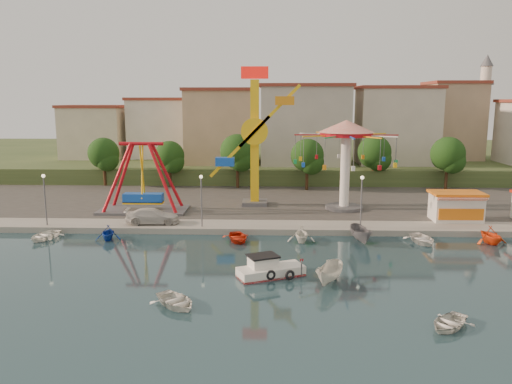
{
  "coord_description": "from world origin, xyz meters",
  "views": [
    {
      "loc": [
        -0.79,
        -35.96,
        13.21
      ],
      "look_at": [
        -2.54,
        14.0,
        4.0
      ],
      "focal_mm": 35.0,
      "sensor_mm": 36.0,
      "label": 1
    }
  ],
  "objects_px": {
    "kamikaze_tower": "(258,141)",
    "skiff": "(330,274)",
    "rowboat_a": "(176,301)",
    "van": "(153,216)",
    "pirate_ship_ride": "(143,179)",
    "cabin_motorboat": "(269,270)",
    "wave_swinger": "(346,145)"
  },
  "relations": [
    {
      "from": "pirate_ship_ride",
      "to": "van",
      "type": "height_order",
      "value": "pirate_ship_ride"
    },
    {
      "from": "rowboat_a",
      "to": "kamikaze_tower",
      "type": "bearing_deg",
      "value": 39.54
    },
    {
      "from": "rowboat_a",
      "to": "van",
      "type": "relative_size",
      "value": 0.66
    },
    {
      "from": "wave_swinger",
      "to": "van",
      "type": "bearing_deg",
      "value": -159.66
    },
    {
      "from": "kamikaze_tower",
      "to": "rowboat_a",
      "type": "distance_m",
      "value": 30.55
    },
    {
      "from": "van",
      "to": "wave_swinger",
      "type": "bearing_deg",
      "value": -74.73
    },
    {
      "from": "pirate_ship_ride",
      "to": "rowboat_a",
      "type": "relative_size",
      "value": 2.77
    },
    {
      "from": "pirate_ship_ride",
      "to": "rowboat_a",
      "type": "bearing_deg",
      "value": -71.19
    },
    {
      "from": "cabin_motorboat",
      "to": "rowboat_a",
      "type": "xyz_separation_m",
      "value": [
        -6.02,
        -5.86,
        -0.1
      ]
    },
    {
      "from": "pirate_ship_ride",
      "to": "cabin_motorboat",
      "type": "height_order",
      "value": "pirate_ship_ride"
    },
    {
      "from": "kamikaze_tower",
      "to": "cabin_motorboat",
      "type": "bearing_deg",
      "value": -86.04
    },
    {
      "from": "cabin_motorboat",
      "to": "rowboat_a",
      "type": "height_order",
      "value": "cabin_motorboat"
    },
    {
      "from": "kamikaze_tower",
      "to": "skiff",
      "type": "relative_size",
      "value": 4.27
    },
    {
      "from": "cabin_motorboat",
      "to": "van",
      "type": "distance_m",
      "value": 18.4
    },
    {
      "from": "van",
      "to": "pirate_ship_ride",
      "type": "bearing_deg",
      "value": 17.78
    },
    {
      "from": "kamikaze_tower",
      "to": "van",
      "type": "relative_size",
      "value": 3.0
    },
    {
      "from": "kamikaze_tower",
      "to": "cabin_motorboat",
      "type": "xyz_separation_m",
      "value": [
        1.61,
        -23.26,
        -7.98
      ]
    },
    {
      "from": "pirate_ship_ride",
      "to": "wave_swinger",
      "type": "height_order",
      "value": "wave_swinger"
    },
    {
      "from": "pirate_ship_ride",
      "to": "rowboat_a",
      "type": "distance_m",
      "value": 27.03
    },
    {
      "from": "pirate_ship_ride",
      "to": "skiff",
      "type": "height_order",
      "value": "pirate_ship_ride"
    },
    {
      "from": "kamikaze_tower",
      "to": "skiff",
      "type": "xyz_separation_m",
      "value": [
        6.05,
        -24.66,
        -7.71
      ]
    },
    {
      "from": "kamikaze_tower",
      "to": "wave_swinger",
      "type": "bearing_deg",
      "value": -10.11
    },
    {
      "from": "kamikaze_tower",
      "to": "cabin_motorboat",
      "type": "distance_m",
      "value": 24.64
    },
    {
      "from": "wave_swinger",
      "to": "pirate_ship_ride",
      "type": "bearing_deg",
      "value": -175.08
    },
    {
      "from": "pirate_ship_ride",
      "to": "rowboat_a",
      "type": "height_order",
      "value": "pirate_ship_ride"
    },
    {
      "from": "pirate_ship_ride",
      "to": "kamikaze_tower",
      "type": "height_order",
      "value": "kamikaze_tower"
    },
    {
      "from": "pirate_ship_ride",
      "to": "wave_swinger",
      "type": "relative_size",
      "value": 0.86
    },
    {
      "from": "cabin_motorboat",
      "to": "skiff",
      "type": "bearing_deg",
      "value": -41.84
    },
    {
      "from": "pirate_ship_ride",
      "to": "skiff",
      "type": "xyz_separation_m",
      "value": [
        19.08,
        -20.84,
        -3.65
      ]
    },
    {
      "from": "kamikaze_tower",
      "to": "rowboat_a",
      "type": "xyz_separation_m",
      "value": [
        -4.41,
        -29.12,
        -8.09
      ]
    },
    {
      "from": "kamikaze_tower",
      "to": "cabin_motorboat",
      "type": "height_order",
      "value": "kamikaze_tower"
    },
    {
      "from": "rowboat_a",
      "to": "van",
      "type": "bearing_deg",
      "value": 65.75
    }
  ]
}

